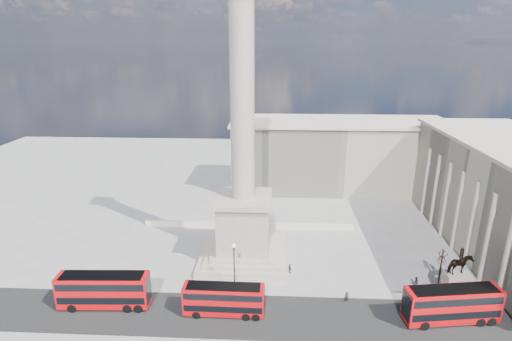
{
  "coord_description": "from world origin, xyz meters",
  "views": [
    {
      "loc": [
        4.94,
        -53.65,
        33.97
      ],
      "look_at": [
        2.14,
        2.65,
        15.91
      ],
      "focal_mm": 28.0,
      "sensor_mm": 36.0,
      "label": 1
    }
  ],
  "objects_px": {
    "red_bus_a": "(104,290)",
    "equestrian_statue": "(456,284)",
    "nelsons_column": "(243,184)",
    "pedestrian_standing": "(416,282)",
    "victorian_lamp": "(234,262)",
    "red_bus_c": "(452,304)",
    "red_bus_b": "(224,299)",
    "pedestrian_crossing": "(290,268)",
    "pedestrian_walking": "(347,297)"
  },
  "relations": [
    {
      "from": "pedestrian_walking",
      "to": "pedestrian_crossing",
      "type": "distance_m",
      "value": 10.29
    },
    {
      "from": "pedestrian_standing",
      "to": "red_bus_a",
      "type": "bearing_deg",
      "value": 12.11
    },
    {
      "from": "equestrian_statue",
      "to": "pedestrian_crossing",
      "type": "relative_size",
      "value": 5.25
    },
    {
      "from": "nelsons_column",
      "to": "victorian_lamp",
      "type": "relative_size",
      "value": 7.08
    },
    {
      "from": "red_bus_b",
      "to": "pedestrian_walking",
      "type": "xyz_separation_m",
      "value": [
        16.4,
        3.26,
        -1.38
      ]
    },
    {
      "from": "nelsons_column",
      "to": "red_bus_a",
      "type": "height_order",
      "value": "nelsons_column"
    },
    {
      "from": "red_bus_a",
      "to": "pedestrian_standing",
      "type": "distance_m",
      "value": 43.71
    },
    {
      "from": "equestrian_statue",
      "to": "pedestrian_standing",
      "type": "height_order",
      "value": "equestrian_statue"
    },
    {
      "from": "nelsons_column",
      "to": "equestrian_statue",
      "type": "distance_m",
      "value": 33.13
    },
    {
      "from": "nelsons_column",
      "to": "victorian_lamp",
      "type": "xyz_separation_m",
      "value": [
        -0.67,
        -8.68,
        -8.77
      ]
    },
    {
      "from": "red_bus_c",
      "to": "pedestrian_crossing",
      "type": "xyz_separation_m",
      "value": [
        -20.1,
        10.23,
        -1.74
      ]
    },
    {
      "from": "nelsons_column",
      "to": "equestrian_statue",
      "type": "xyz_separation_m",
      "value": [
        29.71,
        -10.73,
        -9.99
      ]
    },
    {
      "from": "red_bus_b",
      "to": "victorian_lamp",
      "type": "relative_size",
      "value": 1.5
    },
    {
      "from": "nelsons_column",
      "to": "pedestrian_crossing",
      "type": "bearing_deg",
      "value": -31.19
    },
    {
      "from": "pedestrian_standing",
      "to": "pedestrian_walking",
      "type": "bearing_deg",
      "value": 24.88
    },
    {
      "from": "pedestrian_walking",
      "to": "pedestrian_standing",
      "type": "distance_m",
      "value": 11.37
    },
    {
      "from": "red_bus_a",
      "to": "equestrian_statue",
      "type": "height_order",
      "value": "equestrian_statue"
    },
    {
      "from": "victorian_lamp",
      "to": "pedestrian_walking",
      "type": "xyz_separation_m",
      "value": [
        15.72,
        -2.82,
        -3.29
      ]
    },
    {
      "from": "victorian_lamp",
      "to": "red_bus_c",
      "type": "bearing_deg",
      "value": -12.14
    },
    {
      "from": "red_bus_a",
      "to": "equestrian_statue",
      "type": "distance_m",
      "value": 47.37
    },
    {
      "from": "pedestrian_walking",
      "to": "equestrian_statue",
      "type": "bearing_deg",
      "value": -0.75
    },
    {
      "from": "pedestrian_standing",
      "to": "victorian_lamp",
      "type": "bearing_deg",
      "value": 6.31
    },
    {
      "from": "nelsons_column",
      "to": "pedestrian_crossing",
      "type": "xyz_separation_m",
      "value": [
        7.48,
        -4.53,
        -12.12
      ]
    },
    {
      "from": "victorian_lamp",
      "to": "pedestrian_standing",
      "type": "distance_m",
      "value": 26.54
    },
    {
      "from": "nelsons_column",
      "to": "red_bus_c",
      "type": "bearing_deg",
      "value": -28.15
    },
    {
      "from": "equestrian_statue",
      "to": "pedestrian_crossing",
      "type": "height_order",
      "value": "equestrian_statue"
    },
    {
      "from": "pedestrian_standing",
      "to": "nelsons_column",
      "type": "bearing_deg",
      "value": -12.59
    },
    {
      "from": "pedestrian_crossing",
      "to": "equestrian_statue",
      "type": "bearing_deg",
      "value": -128.46
    },
    {
      "from": "red_bus_a",
      "to": "red_bus_b",
      "type": "height_order",
      "value": "red_bus_a"
    },
    {
      "from": "red_bus_b",
      "to": "pedestrian_standing",
      "type": "height_order",
      "value": "red_bus_b"
    },
    {
      "from": "equestrian_statue",
      "to": "pedestrian_crossing",
      "type": "bearing_deg",
      "value": 164.42
    },
    {
      "from": "pedestrian_standing",
      "to": "pedestrian_crossing",
      "type": "distance_m",
      "value": 18.37
    },
    {
      "from": "pedestrian_standing",
      "to": "red_bus_b",
      "type": "bearing_deg",
      "value": 18.78
    },
    {
      "from": "red_bus_c",
      "to": "victorian_lamp",
      "type": "height_order",
      "value": "victorian_lamp"
    },
    {
      "from": "red_bus_a",
      "to": "pedestrian_standing",
      "type": "height_order",
      "value": "red_bus_a"
    },
    {
      "from": "nelsons_column",
      "to": "red_bus_c",
      "type": "height_order",
      "value": "nelsons_column"
    },
    {
      "from": "nelsons_column",
      "to": "pedestrian_standing",
      "type": "bearing_deg",
      "value": -15.96
    },
    {
      "from": "red_bus_a",
      "to": "nelsons_column",
      "type": "bearing_deg",
      "value": 35.88
    },
    {
      "from": "nelsons_column",
      "to": "red_bus_c",
      "type": "xyz_separation_m",
      "value": [
        27.58,
        -14.76,
        -10.38
      ]
    },
    {
      "from": "pedestrian_crossing",
      "to": "red_bus_c",
      "type": "bearing_deg",
      "value": -139.86
    },
    {
      "from": "red_bus_c",
      "to": "equestrian_statue",
      "type": "bearing_deg",
      "value": 54.18
    },
    {
      "from": "red_bus_a",
      "to": "victorian_lamp",
      "type": "bearing_deg",
      "value": 14.75
    },
    {
      "from": "red_bus_b",
      "to": "pedestrian_walking",
      "type": "height_order",
      "value": "red_bus_b"
    },
    {
      "from": "nelsons_column",
      "to": "red_bus_b",
      "type": "height_order",
      "value": "nelsons_column"
    },
    {
      "from": "equestrian_statue",
      "to": "pedestrian_walking",
      "type": "bearing_deg",
      "value": -176.98
    },
    {
      "from": "pedestrian_walking",
      "to": "red_bus_b",
      "type": "bearing_deg",
      "value": -172.51
    },
    {
      "from": "red_bus_a",
      "to": "red_bus_b",
      "type": "xyz_separation_m",
      "value": [
        16.2,
        -0.8,
        -0.31
      ]
    },
    {
      "from": "red_bus_a",
      "to": "pedestrian_standing",
      "type": "xyz_separation_m",
      "value": [
        43.17,
        6.63,
        -1.7
      ]
    },
    {
      "from": "nelsons_column",
      "to": "red_bus_b",
      "type": "bearing_deg",
      "value": -95.22
    },
    {
      "from": "red_bus_a",
      "to": "red_bus_b",
      "type": "distance_m",
      "value": 16.22
    }
  ]
}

